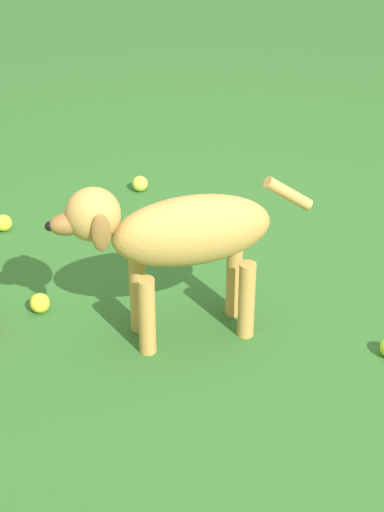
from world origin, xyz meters
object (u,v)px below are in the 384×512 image
Objects in this scene: dog at (177,235)px; tennis_ball_3 at (140,184)px; tennis_ball_0 at (3,223)px; tennis_ball_2 at (40,303)px.

tennis_ball_3 is at bearing -96.12° from dog.
dog is 1.01m from tennis_ball_0.
tennis_ball_0 is (-0.89, -0.36, -0.33)m from dog.
tennis_ball_0 and tennis_ball_3 have the same top height.
tennis_ball_3 is (-1.00, 0.24, -0.33)m from dog.
tennis_ball_2 is 0.93m from tennis_ball_3.
dog is 0.58m from tennis_ball_2.
dog is at bearing -13.44° from tennis_ball_3.
tennis_ball_2 is (-0.29, -0.37, -0.33)m from dog.
tennis_ball_0 and tennis_ball_2 have the same top height.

